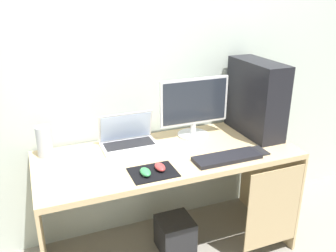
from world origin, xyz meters
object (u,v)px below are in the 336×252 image
at_px(mouse_right, 145,172).
at_px(subwoofer, 175,234).
at_px(keyboard, 227,158).
at_px(mouse_left, 160,167).
at_px(monitor, 194,107).
at_px(speaker, 44,142).
at_px(laptop, 128,139).
at_px(cell_phone, 260,151).
at_px(pc_tower, 256,98).

xyz_separation_m(mouse_right, subwoofer, (0.27, 0.21, -0.65)).
relative_size(keyboard, subwoofer, 1.79).
height_order(keyboard, mouse_left, mouse_left).
bearing_deg(subwoofer, mouse_right, -142.31).
relative_size(monitor, speaker, 2.55).
xyz_separation_m(keyboard, subwoofer, (-0.25, 0.20, -0.64)).
distance_m(keyboard, subwoofer, 0.72).
relative_size(laptop, subwoofer, 1.54).
height_order(cell_phone, subwoofer, cell_phone).
height_order(monitor, keyboard, monitor).
height_order(pc_tower, speaker, pc_tower).
xyz_separation_m(speaker, keyboard, (1.01, -0.45, -0.08)).
xyz_separation_m(pc_tower, monitor, (-0.42, 0.11, -0.05)).
bearing_deg(cell_phone, laptop, 151.42).
bearing_deg(cell_phone, mouse_left, 179.97).
distance_m(cell_phone, subwoofer, 0.83).
bearing_deg(laptop, keyboard, -40.60).
bearing_deg(speaker, monitor, -2.81).
distance_m(monitor, subwoofer, 0.89).
distance_m(speaker, cell_phone, 1.34).
xyz_separation_m(speaker, mouse_left, (0.59, -0.43, -0.07)).
distance_m(laptop, keyboard, 0.65).
bearing_deg(mouse_right, pc_tower, 18.60).
distance_m(speaker, keyboard, 1.11).
height_order(laptop, keyboard, laptop).
relative_size(pc_tower, mouse_left, 5.34).
height_order(monitor, laptop, monitor).
height_order(mouse_left, cell_phone, mouse_left).
bearing_deg(keyboard, mouse_left, 177.31).
xyz_separation_m(laptop, speaker, (-0.52, 0.03, 0.05)).
relative_size(keyboard, mouse_left, 4.38).
bearing_deg(monitor, subwoofer, -137.39).
relative_size(keyboard, cell_phone, 3.23).
distance_m(speaker, subwoofer, 1.08).
bearing_deg(keyboard, pc_tower, 37.77).
bearing_deg(pc_tower, keyboard, -142.23).
distance_m(mouse_left, subwoofer, 0.70).
xyz_separation_m(pc_tower, mouse_right, (-0.91, -0.31, -0.23)).
xyz_separation_m(speaker, subwoofer, (0.76, -0.25, -0.72)).
height_order(mouse_right, subwoofer, mouse_right).
height_order(mouse_left, mouse_right, same).
xyz_separation_m(pc_tower, speaker, (-1.40, 0.15, -0.16)).
height_order(pc_tower, laptop, pc_tower).
relative_size(monitor, keyboard, 1.17).
distance_m(pc_tower, monitor, 0.43).
relative_size(pc_tower, subwoofer, 2.19).
bearing_deg(laptop, subwoofer, -41.92).
height_order(monitor, cell_phone, monitor).
xyz_separation_m(laptop, subwoofer, (0.24, -0.22, -0.67)).
xyz_separation_m(mouse_right, cell_phone, (0.77, 0.02, -0.02)).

